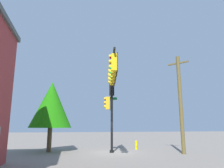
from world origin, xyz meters
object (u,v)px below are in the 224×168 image
object	(u,v)px
tree_near	(51,105)
fire_hydrant	(136,145)
signal_pole_assembly	(112,84)
utility_pole	(181,102)

from	to	relation	value
tree_near	fire_hydrant	bearing A→B (deg)	91.41
signal_pole_assembly	utility_pole	bearing A→B (deg)	89.59
fire_hydrant	tree_near	bearing A→B (deg)	-88.59
fire_hydrant	tree_near	size ratio (longest dim) A/B	0.14
signal_pole_assembly	utility_pole	distance (m)	5.98
signal_pole_assembly	fire_hydrant	bearing A→B (deg)	140.02
utility_pole	tree_near	world-z (taller)	utility_pole
utility_pole	fire_hydrant	bearing A→B (deg)	-144.20
utility_pole	fire_hydrant	distance (m)	5.99
signal_pole_assembly	tree_near	distance (m)	6.13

